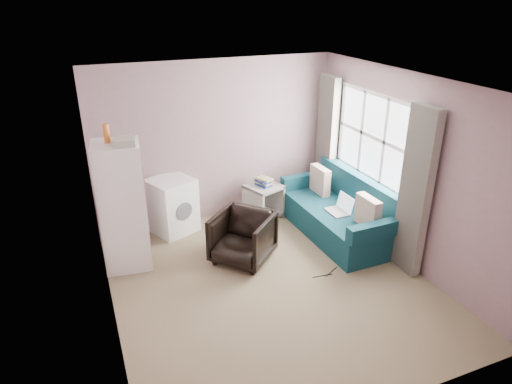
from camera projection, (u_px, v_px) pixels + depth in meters
room at (273, 192)px, 5.29m from camera, size 3.84×4.24×2.54m
armchair at (243, 235)px, 6.13m from camera, size 1.00×1.00×0.75m
fridge at (123, 206)px, 5.85m from camera, size 0.66×0.64×1.93m
washing_machine at (172, 204)px, 6.88m from camera, size 0.78×0.78×0.84m
side_table at (264, 199)px, 7.35m from camera, size 0.63×0.63×0.68m
sofa at (341, 214)px, 6.83m from camera, size 0.96×2.04×0.90m
window_dressing at (365, 164)px, 6.55m from camera, size 0.17×2.62×2.18m
floor_cables at (327, 274)px, 5.96m from camera, size 0.42×0.14×0.01m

